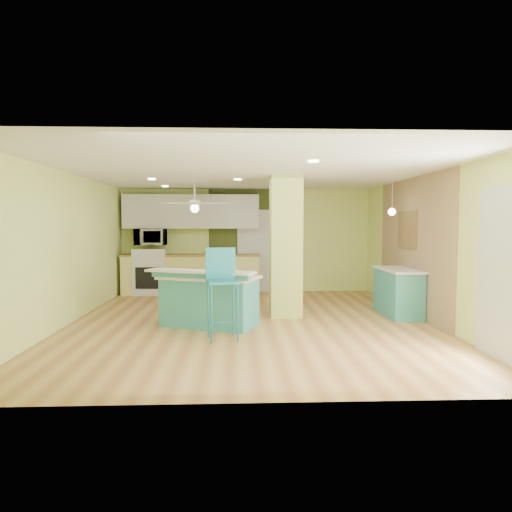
# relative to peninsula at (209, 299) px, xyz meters

# --- Properties ---
(floor) EXTENTS (6.00, 7.00, 0.01)m
(floor) POSITION_rel_peninsula_xyz_m (0.67, 0.27, -0.44)
(floor) COLOR #A26838
(floor) RESTS_ON ground
(ceiling) EXTENTS (6.00, 7.00, 0.01)m
(ceiling) POSITION_rel_peninsula_xyz_m (0.67, 0.27, 2.07)
(ceiling) COLOR white
(ceiling) RESTS_ON wall_back
(wall_back) EXTENTS (6.00, 0.01, 2.50)m
(wall_back) POSITION_rel_peninsula_xyz_m (0.67, 3.77, 0.82)
(wall_back) COLOR #D7E97C
(wall_back) RESTS_ON floor
(wall_front) EXTENTS (6.00, 0.01, 2.50)m
(wall_front) POSITION_rel_peninsula_xyz_m (0.67, -3.24, 0.82)
(wall_front) COLOR #D7E97C
(wall_front) RESTS_ON floor
(wall_left) EXTENTS (0.01, 7.00, 2.50)m
(wall_left) POSITION_rel_peninsula_xyz_m (-2.33, 0.27, 0.82)
(wall_left) COLOR #D7E97C
(wall_left) RESTS_ON floor
(wall_right) EXTENTS (0.01, 7.00, 2.50)m
(wall_right) POSITION_rel_peninsula_xyz_m (3.68, 0.27, 0.82)
(wall_right) COLOR #D7E97C
(wall_right) RESTS_ON floor
(wood_panel) EXTENTS (0.02, 3.40, 2.50)m
(wood_panel) POSITION_rel_peninsula_xyz_m (3.66, 0.87, 0.82)
(wood_panel) COLOR #8D6D50
(wood_panel) RESTS_ON floor
(olive_accent) EXTENTS (2.20, 0.02, 2.50)m
(olive_accent) POSITION_rel_peninsula_xyz_m (0.87, 3.76, 0.82)
(olive_accent) COLOR #3B461C
(olive_accent) RESTS_ON floor
(interior_door) EXTENTS (0.82, 0.05, 2.00)m
(interior_door) POSITION_rel_peninsula_xyz_m (0.87, 3.73, 0.57)
(interior_door) COLOR silver
(interior_door) RESTS_ON floor
(french_door) EXTENTS (0.04, 1.08, 2.10)m
(french_door) POSITION_rel_peninsula_xyz_m (3.64, -2.03, 0.62)
(french_door) COLOR silver
(french_door) RESTS_ON floor
(column) EXTENTS (0.55, 0.55, 2.50)m
(column) POSITION_rel_peninsula_xyz_m (1.32, 0.77, 0.82)
(column) COLOR #B0C159
(column) RESTS_ON floor
(kitchen_run) EXTENTS (3.25, 0.63, 0.94)m
(kitchen_run) POSITION_rel_peninsula_xyz_m (-0.63, 3.47, 0.04)
(kitchen_run) COLOR #DAD372
(kitchen_run) RESTS_ON floor
(stove) EXTENTS (0.76, 0.66, 1.08)m
(stove) POSITION_rel_peninsula_xyz_m (-1.58, 3.46, 0.03)
(stove) COLOR silver
(stove) RESTS_ON floor
(upper_cabinets) EXTENTS (3.20, 0.34, 0.80)m
(upper_cabinets) POSITION_rel_peninsula_xyz_m (-0.63, 3.59, 1.52)
(upper_cabinets) COLOR silver
(upper_cabinets) RESTS_ON wall_back
(microwave) EXTENTS (0.70, 0.48, 0.39)m
(microwave) POSITION_rel_peninsula_xyz_m (-1.58, 3.47, 0.92)
(microwave) COLOR white
(microwave) RESTS_ON wall_back
(ceiling_fan) EXTENTS (1.41, 1.41, 0.61)m
(ceiling_fan) POSITION_rel_peninsula_xyz_m (-0.43, 2.27, 1.64)
(ceiling_fan) COLOR white
(ceiling_fan) RESTS_ON ceiling
(pendant_lamp) EXTENTS (0.14, 0.14, 0.69)m
(pendant_lamp) POSITION_rel_peninsula_xyz_m (3.32, 1.02, 1.45)
(pendant_lamp) COLOR silver
(pendant_lamp) RESTS_ON ceiling
(wall_decor) EXTENTS (0.03, 0.90, 0.70)m
(wall_decor) POSITION_rel_peninsula_xyz_m (3.64, 1.07, 1.12)
(wall_decor) COLOR brown
(wall_decor) RESTS_ON wood_panel
(peninsula) EXTENTS (1.88, 1.49, 0.94)m
(peninsula) POSITION_rel_peninsula_xyz_m (0.00, 0.00, 0.00)
(peninsula) COLOR teal
(peninsula) RESTS_ON floor
(bar_stool) EXTENTS (0.50, 0.50, 1.31)m
(bar_stool) POSITION_rel_peninsula_xyz_m (0.23, -0.83, 0.44)
(bar_stool) COLOR teal
(bar_stool) RESTS_ON floor
(side_counter) EXTENTS (0.56, 1.32, 0.85)m
(side_counter) POSITION_rel_peninsula_xyz_m (3.37, 0.76, -0.01)
(side_counter) COLOR teal
(side_counter) RESTS_ON floor
(fruit_bowl) EXTENTS (0.36, 0.36, 0.07)m
(fruit_bowl) POSITION_rel_peninsula_xyz_m (-0.17, 3.47, 0.54)
(fruit_bowl) COLOR #341E15
(fruit_bowl) RESTS_ON kitchen_run
(canister) EXTENTS (0.16, 0.16, 0.18)m
(canister) POSITION_rel_peninsula_xyz_m (0.35, 0.09, 0.47)
(canister) COLOR yellow
(canister) RESTS_ON peninsula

